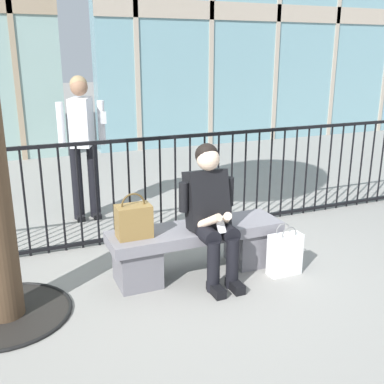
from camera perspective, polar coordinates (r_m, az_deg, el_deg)
The scene contains 7 objects.
ground_plane at distance 4.32m, azimuth 0.52°, elevation -9.93°, with size 60.00×60.00×0.00m, color gray.
stone_bench at distance 4.20m, azimuth 0.53°, elevation -6.62°, with size 1.60×0.44×0.45m.
seated_person_with_phone at distance 3.99m, azimuth 2.38°, elevation -2.11°, with size 0.52×0.66×1.21m.
handbag_on_bench at distance 3.89m, azimuth -7.26°, elevation -3.55°, with size 0.29×0.18×0.39m.
shopping_bag at distance 4.29m, azimuth 11.48°, elevation -7.55°, with size 0.31×0.13×0.48m.
bystander_at_railing at distance 5.58m, azimuth -13.49°, elevation 6.65°, with size 0.55×0.43×1.71m.
plaza_railing at distance 4.96m, azimuth -3.94°, elevation 0.66°, with size 8.35×0.04×1.12m.
Camera 1 is at (-1.54, -3.54, 1.95)m, focal length 42.83 mm.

